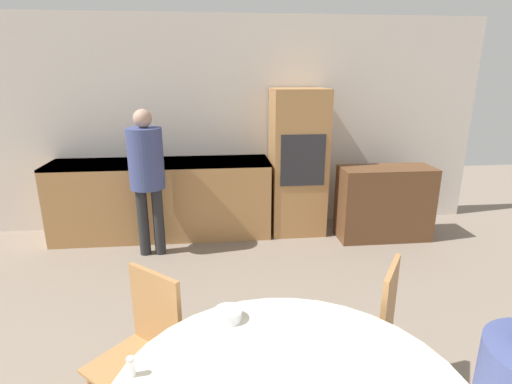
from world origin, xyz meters
TOP-DOWN VIEW (x-y plane):
  - wall_back at (0.00, 5.19)m, footprint 6.18×0.05m
  - kitchen_counter at (-0.95, 4.85)m, footprint 2.58×0.60m
  - oven_unit at (0.70, 4.85)m, footprint 0.65×0.59m
  - sideboard at (1.70, 4.50)m, footprint 1.09×0.45m
  - chair_far_left at (-0.72, 2.07)m, footprint 0.56×0.56m
  - chair_far_right at (0.58, 2.12)m, footprint 0.56×0.56m
  - person_standing at (-1.02, 4.32)m, footprint 0.37×0.37m
  - bowl_near at (-0.26, 1.90)m, footprint 0.14×0.14m
  - salt_shaker at (-0.67, 1.55)m, footprint 0.03×0.03m

SIDE VIEW (x-z plane):
  - sideboard at x=1.70m, z-range 0.00..0.88m
  - kitchen_counter at x=-0.95m, z-range 0.01..0.95m
  - chair_far_left at x=-0.72m, z-range 0.05..0.97m
  - chair_far_right at x=0.58m, z-range 0.05..0.97m
  - bowl_near at x=-0.26m, z-range 0.76..0.81m
  - salt_shaker at x=-0.67m, z-range 0.76..0.84m
  - oven_unit at x=0.70m, z-range 0.00..1.76m
  - person_standing at x=-1.02m, z-range 0.18..1.77m
  - wall_back at x=0.00m, z-range 0.00..2.60m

